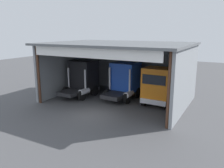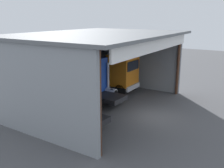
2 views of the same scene
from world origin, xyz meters
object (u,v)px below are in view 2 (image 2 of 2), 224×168
(truck_black_left_bay, at_px, (65,96))
(truck_blue_center_bay, at_px, (90,80))
(truck_orange_center_right_bay, at_px, (120,73))
(oil_drum, at_px, (50,98))
(tool_cart, at_px, (46,98))

(truck_black_left_bay, xyz_separation_m, truck_blue_center_bay, (4.28, 1.26, -0.02))
(truck_orange_center_right_bay, xyz_separation_m, oil_drum, (-5.68, 3.35, -1.41))
(truck_blue_center_bay, bearing_deg, truck_orange_center_right_bay, -8.11)
(truck_blue_center_bay, relative_size, tool_cart, 4.66)
(truck_blue_center_bay, relative_size, oil_drum, 5.26)
(oil_drum, bearing_deg, truck_blue_center_bay, -53.04)
(truck_orange_center_right_bay, height_order, oil_drum, truck_orange_center_right_bay)
(truck_orange_center_right_bay, distance_m, tool_cart, 7.03)
(tool_cart, bearing_deg, truck_blue_center_bay, -48.30)
(oil_drum, distance_m, tool_cart, 0.36)
(oil_drum, relative_size, tool_cart, 0.89)
(truck_black_left_bay, xyz_separation_m, tool_cart, (1.94, 3.88, -1.41))
(tool_cart, bearing_deg, truck_orange_center_right_bay, -28.91)
(truck_blue_center_bay, bearing_deg, truck_black_left_bay, -160.94)
(truck_black_left_bay, bearing_deg, tool_cart, 66.62)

